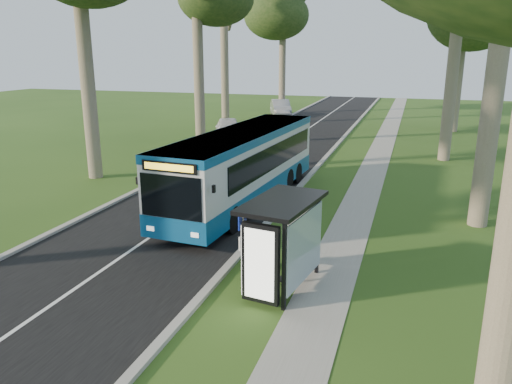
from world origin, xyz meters
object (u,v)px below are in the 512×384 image
Objects in this scene: bus_stop_sign at (243,238)px; litter_bin at (259,255)px; car_white at (228,129)px; bus_shelter at (284,232)px; car_silver at (281,108)px; bus at (243,166)px.

bus_stop_sign is 2.72× the size of litter_bin.
bus_shelter is at bearing -88.66° from car_white.
litter_bin is 0.19× the size of car_white.
car_white reaches higher than litter_bin.
bus_stop_sign is at bearing -97.73° from car_silver.
bus reaches higher than bus_stop_sign.
car_silver is (0.08, 14.66, 0.02)m from car_white.
bus_shelter is at bearing 25.40° from bus_stop_sign.
bus_shelter is 0.66× the size of car_white.
litter_bin is (-1.07, 1.27, -1.30)m from bus_shelter.
car_white is at bearing 129.22° from bus_stop_sign.
bus_shelter is (1.08, 0.15, 0.25)m from bus_stop_sign.
bus_stop_sign is at bearing -91.13° from car_white.
bus_stop_sign is at bearing -66.95° from bus.
bus is at bearing 125.13° from bus_shelter.
bus_shelter is (3.70, -7.52, 0.14)m from bus.
bus is at bearing 126.52° from bus_stop_sign.
bus_stop_sign is 1.12m from bus_shelter.
bus_stop_sign is (2.62, -7.67, -0.11)m from bus.
bus_shelter is 2.11m from litter_bin.
car_white is at bearing -111.42° from car_silver.
litter_bin is 36.94m from car_silver.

